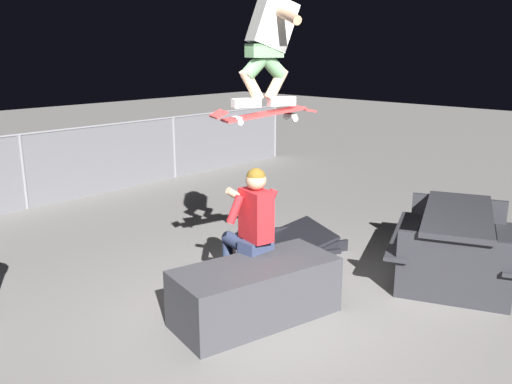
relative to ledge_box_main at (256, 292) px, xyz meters
name	(u,v)px	position (x,y,z in m)	size (l,w,h in m)	color
ground_plane	(269,314)	(0.14, -0.04, -0.27)	(40.00, 40.00, 0.00)	slate
ledge_box_main	(256,292)	(0.00, 0.00, 0.00)	(1.55, 0.68, 0.55)	#38383D
person_sitting_on_ledge	(250,225)	(0.28, 0.35, 0.51)	(0.59, 0.78, 1.38)	#2D3856
skateboard	(264,114)	(0.34, 0.21, 1.61)	(1.02, 0.57, 0.13)	#B72D2D
skater_airborne	(270,38)	(0.39, 0.19, 2.30)	(0.63, 0.85, 1.12)	white
kicker_ramp	(290,243)	(1.70, 0.99, -0.22)	(1.28, 1.25, 0.31)	black
picnic_table_back	(456,234)	(2.25, -0.93, 0.23)	(2.08, 1.88, 0.75)	#28282D
fence_back	(23,169)	(0.14, 5.17, 0.38)	(12.05, 0.05, 1.21)	slate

